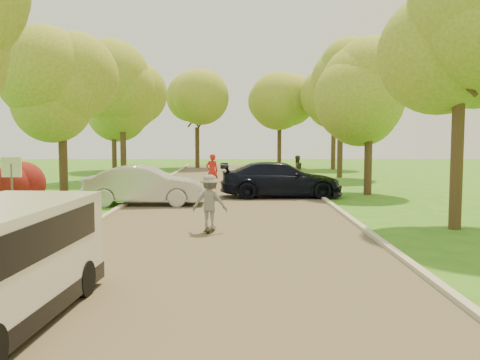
{
  "coord_description": "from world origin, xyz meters",
  "views": [
    {
      "loc": [
        0.39,
        -10.58,
        2.8
      ],
      "look_at": [
        0.46,
        6.86,
        1.3
      ],
      "focal_mm": 40.0,
      "sensor_mm": 36.0,
      "label": 1
    }
  ],
  "objects_px": {
    "longboard": "(210,229)",
    "dark_sedan": "(281,180)",
    "silver_sedan": "(145,185)",
    "person_olive": "(297,169)",
    "skateboarder": "(210,202)",
    "person_striped": "(212,171)",
    "street_sign": "(12,179)"
  },
  "relations": [
    {
      "from": "silver_sedan",
      "to": "person_olive",
      "type": "distance_m",
      "value": 11.61
    },
    {
      "from": "longboard",
      "to": "dark_sedan",
      "type": "bearing_deg",
      "value": -99.64
    },
    {
      "from": "street_sign",
      "to": "person_olive",
      "type": "distance_m",
      "value": 18.37
    },
    {
      "from": "street_sign",
      "to": "skateboarder",
      "type": "relative_size",
      "value": 1.4
    },
    {
      "from": "skateboarder",
      "to": "person_olive",
      "type": "relative_size",
      "value": 0.97
    },
    {
      "from": "silver_sedan",
      "to": "skateboarder",
      "type": "xyz_separation_m",
      "value": [
        2.89,
        -5.93,
        0.1
      ]
    },
    {
      "from": "silver_sedan",
      "to": "dark_sedan",
      "type": "height_order",
      "value": "dark_sedan"
    },
    {
      "from": "skateboarder",
      "to": "person_olive",
      "type": "distance_m",
      "value": 15.73
    },
    {
      "from": "person_olive",
      "to": "dark_sedan",
      "type": "bearing_deg",
      "value": 54.48
    },
    {
      "from": "person_striped",
      "to": "person_olive",
      "type": "bearing_deg",
      "value": -167.53
    },
    {
      "from": "dark_sedan",
      "to": "skateboarder",
      "type": "distance_m",
      "value": 8.95
    },
    {
      "from": "street_sign",
      "to": "person_striped",
      "type": "distance_m",
      "value": 13.55
    },
    {
      "from": "silver_sedan",
      "to": "skateboarder",
      "type": "relative_size",
      "value": 3.04
    },
    {
      "from": "silver_sedan",
      "to": "skateboarder",
      "type": "height_order",
      "value": "skateboarder"
    },
    {
      "from": "street_sign",
      "to": "person_olive",
      "type": "xyz_separation_m",
      "value": [
        9.54,
        15.68,
        -0.77
      ]
    },
    {
      "from": "silver_sedan",
      "to": "skateboarder",
      "type": "distance_m",
      "value": 6.6
    },
    {
      "from": "person_striped",
      "to": "person_olive",
      "type": "distance_m",
      "value": 5.58
    },
    {
      "from": "longboard",
      "to": "skateboarder",
      "type": "relative_size",
      "value": 0.53
    },
    {
      "from": "street_sign",
      "to": "longboard",
      "type": "distance_m",
      "value": 5.61
    },
    {
      "from": "skateboarder",
      "to": "longboard",
      "type": "bearing_deg",
      "value": 7.99
    },
    {
      "from": "longboard",
      "to": "skateboarder",
      "type": "distance_m",
      "value": 0.79
    },
    {
      "from": "silver_sedan",
      "to": "person_striped",
      "type": "distance_m",
      "value": 6.63
    },
    {
      "from": "street_sign",
      "to": "skateboarder",
      "type": "height_order",
      "value": "street_sign"
    },
    {
      "from": "person_olive",
      "to": "silver_sedan",
      "type": "bearing_deg",
      "value": 29.4
    },
    {
      "from": "street_sign",
      "to": "longboard",
      "type": "relative_size",
      "value": 2.66
    },
    {
      "from": "dark_sedan",
      "to": "longboard",
      "type": "distance_m",
      "value": 8.98
    },
    {
      "from": "dark_sedan",
      "to": "person_striped",
      "type": "height_order",
      "value": "person_striped"
    },
    {
      "from": "skateboarder",
      "to": "person_striped",
      "type": "height_order",
      "value": "person_striped"
    },
    {
      "from": "street_sign",
      "to": "skateboarder",
      "type": "bearing_deg",
      "value": 5.37
    },
    {
      "from": "dark_sedan",
      "to": "skateboarder",
      "type": "relative_size",
      "value": 3.48
    },
    {
      "from": "skateboarder",
      "to": "person_striped",
      "type": "relative_size",
      "value": 0.86
    },
    {
      "from": "street_sign",
      "to": "skateboarder",
      "type": "distance_m",
      "value": 5.46
    }
  ]
}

